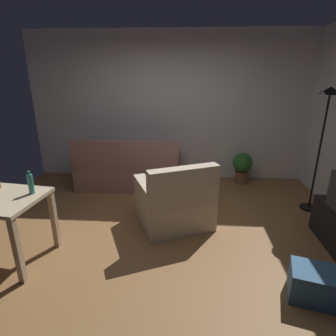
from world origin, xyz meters
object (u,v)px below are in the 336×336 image
at_px(armchair, 175,203).
at_px(torchiere_lamp, 326,116).
at_px(potted_plant, 242,166).
at_px(bottle_tall, 31,184).
at_px(storage_box, 318,285).
at_px(couch, 129,170).

bearing_deg(armchair, torchiere_lamp, 172.60).
relative_size(potted_plant, bottle_tall, 2.23).
bearing_deg(potted_plant, storage_box, -86.17).
bearing_deg(bottle_tall, armchair, 26.26).
xyz_separation_m(couch, bottle_tall, (-0.62, -2.03, 0.57)).
xyz_separation_m(potted_plant, armchair, (-1.18, -1.60, -0.01)).
distance_m(couch, armchair, 1.57).
bearing_deg(potted_plant, couch, -171.41).
bearing_deg(armchair, storage_box, 114.09).
bearing_deg(torchiere_lamp, storage_box, -110.04).
height_order(couch, potted_plant, couch).
relative_size(potted_plant, storage_box, 1.19).
relative_size(couch, bottle_tall, 7.09).
height_order(torchiere_lamp, potted_plant, torchiere_lamp).
xyz_separation_m(armchair, bottle_tall, (-1.51, -0.75, 0.55)).
relative_size(armchair, storage_box, 2.42).
xyz_separation_m(torchiere_lamp, bottle_tall, (-3.55, -1.35, -0.54)).
xyz_separation_m(potted_plant, storage_box, (0.19, -2.84, -0.18)).
relative_size(couch, armchair, 1.55).
bearing_deg(storage_box, potted_plant, 93.83).
xyz_separation_m(couch, storage_box, (2.26, -2.52, -0.16)).
bearing_deg(armchair, couch, -79.24).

